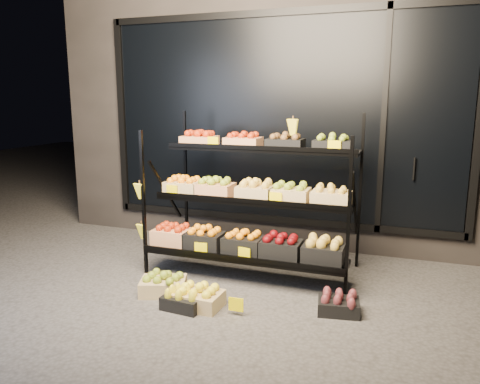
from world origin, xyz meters
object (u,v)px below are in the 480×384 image
at_px(floor_crate_left, 163,284).
at_px(display_rack, 251,199).
at_px(floor_crate_midleft, 184,299).
at_px(floor_crate_midright, 199,297).

bearing_deg(floor_crate_left, display_rack, 33.91).
relative_size(floor_crate_midleft, floor_crate_midright, 0.88).
bearing_deg(floor_crate_midleft, display_rack, 79.81).
bearing_deg(display_rack, floor_crate_midleft, -105.01).
relative_size(display_rack, floor_crate_left, 4.43).
bearing_deg(floor_crate_midright, display_rack, 82.85).
bearing_deg(floor_crate_left, floor_crate_midleft, -53.82).
height_order(display_rack, floor_crate_left, display_rack).
height_order(floor_crate_left, floor_crate_midright, floor_crate_left).
xyz_separation_m(display_rack, floor_crate_midright, (-0.16, -0.95, -0.69)).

